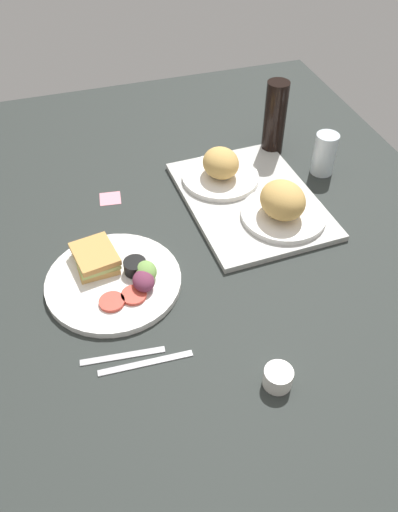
# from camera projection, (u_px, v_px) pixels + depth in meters

# --- Properties ---
(ground_plane) EXTENTS (1.90, 1.50, 0.03)m
(ground_plane) POSITION_uv_depth(u_px,v_px,m) (184.00, 270.00, 1.23)
(ground_plane) COLOR #282D2B
(serving_tray) EXTENTS (0.46, 0.35, 0.02)m
(serving_tray) POSITION_uv_depth(u_px,v_px,m) (250.00, 200.00, 1.38)
(serving_tray) COLOR #B2B2AD
(serving_tray) RESTS_ON ground_plane
(bread_plate_near) EXTENTS (0.21, 0.21, 0.09)m
(bread_plate_near) POSITION_uv_depth(u_px,v_px,m) (221.00, 169.00, 1.41)
(bread_plate_near) COLOR white
(bread_plate_near) RESTS_ON serving_tray
(bread_plate_far) EXTENTS (0.22, 0.22, 0.10)m
(bread_plate_far) POSITION_uv_depth(u_px,v_px,m) (283.00, 205.00, 1.29)
(bread_plate_far) COLOR white
(bread_plate_far) RESTS_ON serving_tray
(plate_with_salad) EXTENTS (0.31, 0.31, 0.05)m
(plate_with_salad) POSITION_uv_depth(u_px,v_px,m) (114.00, 277.00, 1.17)
(plate_with_salad) COLOR white
(plate_with_salad) RESTS_ON ground_plane
(drinking_glass) EXTENTS (0.06, 0.06, 0.12)m
(drinking_glass) POSITION_uv_depth(u_px,v_px,m) (325.00, 154.00, 1.44)
(drinking_glass) COLOR silver
(drinking_glass) RESTS_ON ground_plane
(soda_bottle) EXTENTS (0.06, 0.06, 0.22)m
(soda_bottle) POSITION_uv_depth(u_px,v_px,m) (275.00, 118.00, 1.49)
(soda_bottle) COLOR black
(soda_bottle) RESTS_ON ground_plane
(espresso_cup) EXTENTS (0.06, 0.06, 0.04)m
(espresso_cup) POSITION_uv_depth(u_px,v_px,m) (278.00, 378.00, 0.98)
(espresso_cup) COLOR silver
(espresso_cup) RESTS_ON ground_plane
(fork) EXTENTS (0.03, 0.17, 0.01)m
(fork) POSITION_uv_depth(u_px,v_px,m) (123.00, 356.00, 1.03)
(fork) COLOR #B7B7BC
(fork) RESTS_ON ground_plane
(knife) EXTENTS (0.02, 0.19, 0.01)m
(knife) POSITION_uv_depth(u_px,v_px,m) (146.00, 363.00, 1.02)
(knife) COLOR #B7B7BC
(knife) RESTS_ON ground_plane
(sticky_note) EXTENTS (0.06, 0.06, 0.00)m
(sticky_note) POSITION_uv_depth(u_px,v_px,m) (110.00, 198.00, 1.40)
(sticky_note) COLOR pink
(sticky_note) RESTS_ON ground_plane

